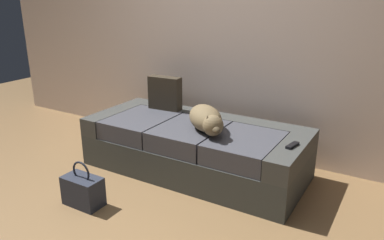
% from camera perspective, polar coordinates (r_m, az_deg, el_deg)
% --- Properties ---
extents(ground_plane, '(10.00, 10.00, 0.00)m').
position_cam_1_polar(ground_plane, '(2.88, -11.17, -15.80)').
color(ground_plane, olive).
extents(back_wall, '(6.40, 0.10, 2.80)m').
position_cam_1_polar(back_wall, '(3.87, 5.82, 15.48)').
color(back_wall, beige).
rests_on(back_wall, ground).
extents(couch, '(2.05, 0.89, 0.47)m').
position_cam_1_polar(couch, '(3.54, 0.43, -4.20)').
color(couch, '#3C403D').
rests_on(couch, ground).
extents(dog_tan, '(0.53, 0.53, 0.21)m').
position_cam_1_polar(dog_tan, '(3.24, 2.26, 0.14)').
color(dog_tan, olive).
rests_on(dog_tan, couch).
extents(tv_remote, '(0.07, 0.16, 0.02)m').
position_cam_1_polar(tv_remote, '(3.04, 15.07, -3.75)').
color(tv_remote, black).
rests_on(tv_remote, couch).
extents(throw_pillow, '(0.35, 0.15, 0.34)m').
position_cam_1_polar(throw_pillow, '(3.86, -4.15, 4.13)').
color(throw_pillow, '#3A3124').
rests_on(throw_pillow, couch).
extents(handbag, '(0.32, 0.18, 0.38)m').
position_cam_1_polar(handbag, '(3.15, -16.29, -10.27)').
color(handbag, '#2B303E').
rests_on(handbag, ground).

